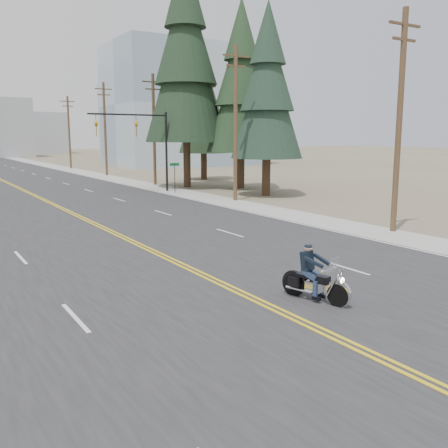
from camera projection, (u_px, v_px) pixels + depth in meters
name	position (u px, v px, depth m)	size (l,w,h in m)	color
ground_plane	(316.00, 329.00, 12.67)	(400.00, 400.00, 0.00)	#776D56
sidewalk_right	(65.00, 169.00, 77.25)	(3.00, 200.00, 0.01)	#A5A5A0
traffic_mast_right	(145.00, 136.00, 43.28)	(7.10, 0.26, 7.00)	black
street_sign	(175.00, 173.00, 43.09)	(0.90, 0.06, 2.62)	black
utility_pole_a	(399.00, 119.00, 24.87)	(2.20, 0.30, 11.00)	brown
utility_pole_b	(235.00, 121.00, 37.39)	(2.20, 0.30, 11.50)	brown
utility_pole_c	(154.00, 128.00, 49.99)	(2.20, 0.30, 11.00)	brown
utility_pole_d	(105.00, 128.00, 62.51)	(2.20, 0.30, 11.50)	brown
utility_pole_e	(69.00, 131.00, 76.79)	(2.20, 0.30, 11.00)	brown
glass_building	(182.00, 107.00, 86.17)	(24.00, 16.00, 20.00)	#9EB5CC
haze_bldg_c	(137.00, 120.00, 123.99)	(16.00, 12.00, 18.00)	#B7BCC6
haze_bldg_e	(40.00, 133.00, 150.22)	(14.00, 14.00, 12.00)	#B7BCC6
motorcyclist	(316.00, 273.00, 14.73)	(0.93, 2.17, 1.70)	black
conifer_near	(267.00, 86.00, 40.17)	(5.87, 5.87, 15.54)	#382619
conifer_mid	(241.00, 81.00, 45.75)	(6.47, 6.47, 17.25)	#382619
conifer_tall	(186.00, 54.00, 46.50)	(7.84, 7.84, 21.79)	#382619
conifer_far	(203.00, 102.00, 56.01)	(5.69, 5.69, 15.25)	#382619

